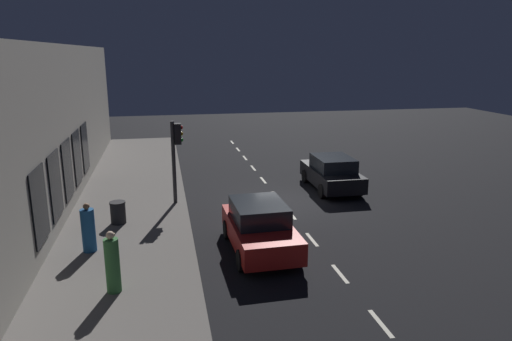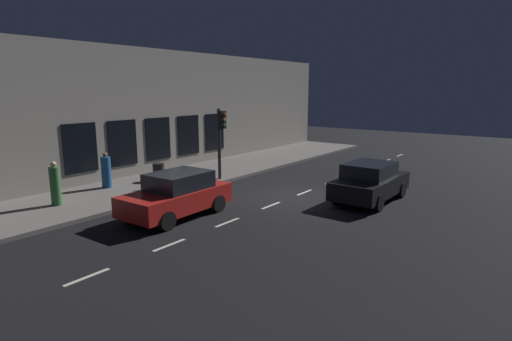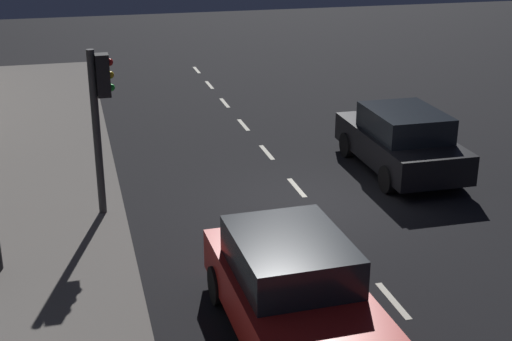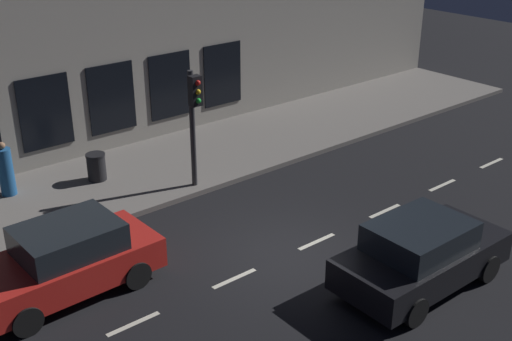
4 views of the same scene
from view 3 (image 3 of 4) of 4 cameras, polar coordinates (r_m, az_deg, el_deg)
ground_plane at (r=15.66m, az=4.42°, el=-2.71°), size 60.00×60.00×0.00m
sidewalk at (r=14.93m, az=-18.97°, el=-4.72°), size 4.50×32.00×0.15m
lane_centre_line at (r=16.53m, az=3.30°, el=-1.38°), size 0.12×27.20×0.01m
traffic_light at (r=14.44m, az=-12.39°, el=5.10°), size 0.50×0.32×3.41m
parked_car_0 at (r=10.77m, az=2.89°, el=-9.43°), size 2.01×4.09×1.58m
parked_car_1 at (r=17.65m, az=11.57°, el=2.38°), size 1.98×4.15×1.58m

